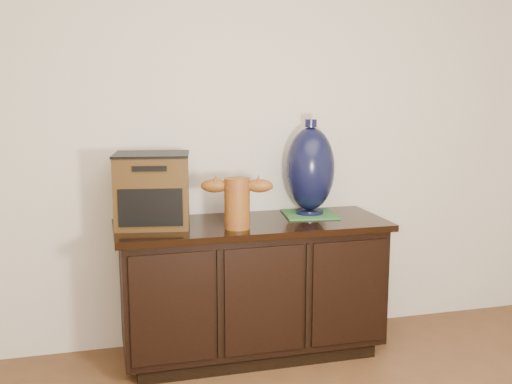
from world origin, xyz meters
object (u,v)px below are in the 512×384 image
object	(u,v)px
sideboard	(252,287)
spray_can	(231,201)
terracotta_vessel	(237,200)
tv_radio	(153,190)
lamp_base	(310,169)

from	to	relation	value
sideboard	spray_can	distance (m)	0.49
terracotta_vessel	spray_can	xyz separation A→B (m)	(0.03, 0.28, -0.06)
sideboard	spray_can	size ratio (longest dim) A/B	8.17
sideboard	tv_radio	distance (m)	0.77
lamp_base	spray_can	bearing A→B (deg)	171.45
tv_radio	terracotta_vessel	bearing A→B (deg)	-12.87
spray_can	sideboard	bearing A→B (deg)	-62.50
lamp_base	spray_can	distance (m)	0.48
terracotta_vessel	tv_radio	world-z (taller)	tv_radio
spray_can	tv_radio	bearing A→B (deg)	-165.51
lamp_base	tv_radio	bearing A→B (deg)	-176.99
sideboard	terracotta_vessel	world-z (taller)	terracotta_vessel
sideboard	tv_radio	world-z (taller)	tv_radio
terracotta_vessel	spray_can	world-z (taller)	terracotta_vessel
sideboard	lamp_base	distance (m)	0.73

